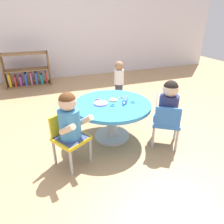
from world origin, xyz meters
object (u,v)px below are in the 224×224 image
Objects in this scene: seated_child_right at (169,103)px; rolling_pin at (125,100)px; craft_table at (112,111)px; seated_child_left at (69,118)px; child_chair_left at (69,137)px; bookshelf_low at (27,72)px; toddler_standing at (119,78)px; child_chair_right at (166,122)px; craft_scissors at (119,98)px.

rolling_pin is (-0.38, 0.33, -0.04)m from seated_child_right.
craft_table is 1.82× the size of seated_child_right.
child_chair_left is at bearing 120.36° from seated_child_left.
child_chair_left reaches higher than rolling_pin.
seated_child_right is 0.55× the size of bookshelf_low.
bookshelf_low is (-0.98, 2.55, -0.07)m from craft_table.
child_chair_left is 2.59× the size of rolling_pin.
seated_child_left is at bearing -126.22° from toddler_standing.
child_chair_left is 0.81m from rolling_pin.
seated_child_left reaches higher than rolling_pin.
toddler_standing is at bearing 87.20° from child_chair_right.
seated_child_left is 0.76× the size of toddler_standing.
toddler_standing is 1.21m from craft_scissors.
craft_table is 1.73× the size of child_chair_right.
craft_scissors is (-0.02, 0.14, -0.02)m from rolling_pin.
seated_child_left is at bearing -81.52° from bookshelf_low.
bookshelf_low is 1.38× the size of toddler_standing.
seated_child_left is at bearing -146.81° from craft_scissors.
toddler_standing is 4.72× the size of craft_scissors.
toddler_standing reaches higher than child_chair_left.
bookshelf_low is at bearing 114.76° from craft_scissors.
bookshelf_low is (-1.50, 2.94, -0.02)m from child_chair_right.
child_chair_left is (-0.57, -0.30, -0.06)m from craft_table.
child_chair_left is 3.76× the size of craft_scissors.
craft_table is 0.67m from seated_child_left.
craft_table is 1.00× the size of bookshelf_low.
child_chair_right is 0.58× the size of bookshelf_low.
child_chair_left is at bearing -81.81° from bookshelf_low.
bookshelf_low reaches higher than rolling_pin.
seated_child_left reaches higher than toddler_standing.
seated_child_right is at bearing -92.06° from toddler_standing.
rolling_pin is 0.15m from craft_scissors.
craft_scissors is at bearing -65.24° from bookshelf_low.
bookshelf_low is 4.50× the size of rolling_pin.
bookshelf_low is (-0.41, 2.85, -0.02)m from child_chair_left.
rolling_pin is (-0.36, 0.36, 0.19)m from child_chair_right.
craft_table is 0.67m from seated_child_right.
seated_child_right is at bearing -1.16° from seated_child_left.
child_chair_right is (1.09, -0.09, 0.00)m from child_chair_left.
craft_table is 6.51× the size of craft_scissors.
craft_table is at bearing 30.82° from seated_child_left.
child_chair_left is 0.23m from seated_child_left.
craft_scissors is at bearing -112.34° from toddler_standing.
rolling_pin is at bearing -66.02° from bookshelf_low.
toddler_standing is at bearing 87.94° from seated_child_right.
bookshelf_low is at bearing 111.07° from craft_table.
child_chair_left is 1.14m from seated_child_right.
child_chair_right is 0.65m from craft_scissors.
seated_child_right reaches higher than craft_table.
seated_child_right is 2.47× the size of rolling_pin.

